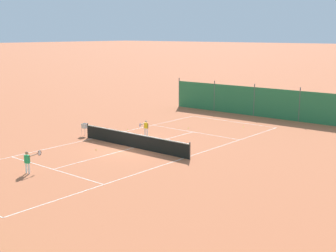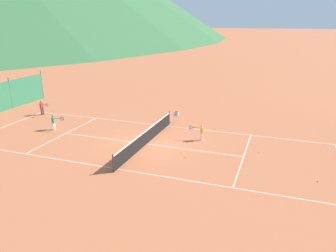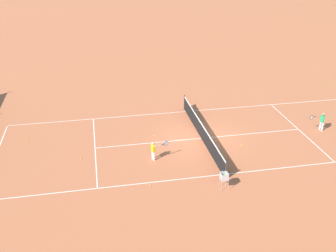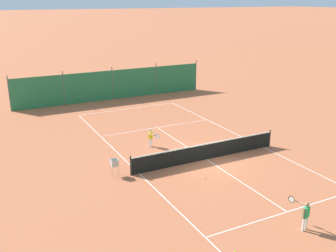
% 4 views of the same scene
% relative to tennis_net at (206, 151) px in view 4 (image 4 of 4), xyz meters
% --- Properties ---
extents(ground_plane, '(600.00, 600.00, 0.00)m').
position_rel_tennis_net_xyz_m(ground_plane, '(0.00, 0.00, -0.50)').
color(ground_plane, '#B7603D').
extents(court_line_markings, '(8.25, 23.85, 0.01)m').
position_rel_tennis_net_xyz_m(court_line_markings, '(0.00, 0.00, -0.50)').
color(court_line_markings, white).
rests_on(court_line_markings, ground).
extents(tennis_net, '(9.18, 0.08, 1.06)m').
position_rel_tennis_net_xyz_m(tennis_net, '(0.00, 0.00, 0.00)').
color(tennis_net, '#2D2D2D').
rests_on(tennis_net, ground).
extents(windscreen_fence_near, '(17.28, 0.08, 2.90)m').
position_rel_tennis_net_xyz_m(windscreen_fence_near, '(-0.00, -15.50, 0.81)').
color(windscreen_fence_near, '#2D754C').
rests_on(windscreen_fence_near, ground).
extents(player_far_baseline, '(0.35, 0.98, 1.11)m').
position_rel_tennis_net_xyz_m(player_far_baseline, '(1.93, -3.22, 0.15)').
color(player_far_baseline, white).
rests_on(player_far_baseline, ground).
extents(player_near_service, '(0.40, 1.05, 1.21)m').
position_rel_tennis_net_xyz_m(player_near_service, '(0.39, 7.68, 0.21)').
color(player_near_service, white).
rests_on(player_near_service, ground).
extents(tennis_ball_mid_court, '(0.07, 0.07, 0.07)m').
position_rel_tennis_net_xyz_m(tennis_ball_mid_court, '(3.64, 7.65, -0.47)').
color(tennis_ball_mid_court, '#CCE033').
rests_on(tennis_ball_mid_court, ground).
extents(tennis_ball_by_net_left, '(0.07, 0.07, 0.07)m').
position_rel_tennis_net_xyz_m(tennis_ball_by_net_left, '(1.07, -7.21, -0.47)').
color(tennis_ball_by_net_left, '#CCE033').
rests_on(tennis_ball_by_net_left, ground).
extents(tennis_ball_alley_left, '(0.07, 0.07, 0.07)m').
position_rel_tennis_net_xyz_m(tennis_ball_alley_left, '(1.38, 2.06, -0.47)').
color(tennis_ball_alley_left, '#CCE033').
rests_on(tennis_ball_alley_left, ground).
extents(tennis_ball_alley_right, '(0.07, 0.07, 0.07)m').
position_rel_tennis_net_xyz_m(tennis_ball_alley_right, '(-1.98, -10.41, -0.47)').
color(tennis_ball_alley_right, '#CCE033').
rests_on(tennis_ball_alley_right, ground).
extents(tennis_ball_near_corner, '(0.07, 0.07, 0.07)m').
position_rel_tennis_net_xyz_m(tennis_ball_near_corner, '(4.40, -3.85, -0.47)').
color(tennis_ball_near_corner, '#CCE033').
rests_on(tennis_ball_near_corner, ground).
extents(tennis_ball_service_box, '(0.07, 0.07, 0.07)m').
position_rel_tennis_net_xyz_m(tennis_ball_service_box, '(-1.30, -3.11, -0.47)').
color(tennis_ball_service_box, '#CCE033').
rests_on(tennis_ball_service_box, ground).
extents(tennis_ball_by_net_right, '(0.07, 0.07, 0.07)m').
position_rel_tennis_net_xyz_m(tennis_ball_by_net_right, '(-0.83, -2.77, -0.47)').
color(tennis_ball_by_net_right, '#CCE033').
rests_on(tennis_ball_by_net_right, ground).
extents(ball_hopper, '(0.36, 0.36, 0.89)m').
position_rel_tennis_net_xyz_m(ball_hopper, '(5.30, -0.36, 0.16)').
color(ball_hopper, '#B7B7BC').
rests_on(ball_hopper, ground).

